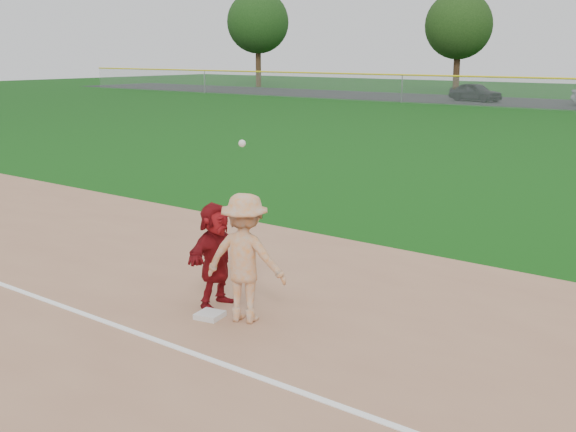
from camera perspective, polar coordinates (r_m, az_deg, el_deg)
The scene contains 8 objects.
ground at distance 9.84m, azimuth -5.50°, elevation -8.94°, with size 160.00×160.00×0.00m, color #0E440D.
foul_line at distance 9.32m, azimuth -8.96°, elevation -10.16°, with size 60.00×0.10×0.01m, color white.
first_base at distance 10.21m, azimuth -6.19°, elevation -7.79°, with size 0.34×0.34×0.08m, color silver.
base_runner at distance 10.45m, azimuth -5.71°, elevation -3.07°, with size 1.43×0.45×1.54m, color maroon.
car_left at distance 56.21m, azimuth 14.59°, elevation 9.47°, with size 1.62×4.04×1.38m, color black.
first_base_play at distance 9.82m, azimuth -3.40°, elevation -3.33°, with size 1.30×0.99×2.52m.
tree_0 at distance 77.30m, azimuth -2.39°, elevation 15.05°, with size 6.40×6.40×9.81m.
tree_1 at distance 66.00m, azimuth 13.34°, elevation 14.44°, with size 5.80×5.80×8.75m.
Camera 1 is at (6.38, -6.55, 3.65)m, focal length 45.00 mm.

